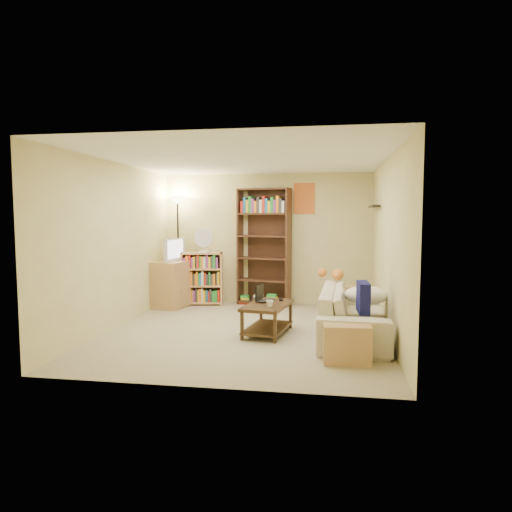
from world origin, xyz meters
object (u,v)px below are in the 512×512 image
object	(u,v)px
television	(171,250)
desk_fan	(204,240)
sofa	(354,312)
side_table	(357,300)
floor_lamp	(178,218)
end_cabinet	(346,342)
coffee_table	(268,314)
short_bookshelf	(202,278)
tv_stand	(172,284)
mug	(270,304)
tabby_cat	(335,274)
tall_bookshelf	(264,244)
laptop	(269,301)

from	to	relation	value
television	desk_fan	size ratio (longest dim) A/B	1.61
sofa	side_table	distance (m)	1.46
television	floor_lamp	size ratio (longest dim) A/B	0.36
floor_lamp	end_cabinet	bearing A→B (deg)	-46.00
coffee_table	short_bookshelf	size ratio (longest dim) A/B	1.06
sofa	tv_stand	distance (m)	3.63
short_bookshelf	side_table	bearing A→B (deg)	-18.64
desk_fan	tv_stand	bearing A→B (deg)	-157.59
mug	short_bookshelf	bearing A→B (deg)	125.61
floor_lamp	tabby_cat	bearing A→B (deg)	-21.24
short_bookshelf	floor_lamp	size ratio (longest dim) A/B	0.48
sofa	tabby_cat	xyz separation A→B (m)	(-0.26, 0.89, 0.43)
tall_bookshelf	side_table	bearing A→B (deg)	-8.10
side_table	tall_bookshelf	bearing A→B (deg)	160.63
television	side_table	xyz separation A→B (m)	(3.38, -0.17, -0.82)
tabby_cat	mug	size ratio (longest dim) A/B	3.92
coffee_table	television	bearing A→B (deg)	149.05
mug	short_bookshelf	size ratio (longest dim) A/B	0.13
end_cabinet	floor_lamp	bearing A→B (deg)	134.00
coffee_table	desk_fan	bearing A→B (deg)	136.26
short_bookshelf	floor_lamp	world-z (taller)	floor_lamp
side_table	end_cabinet	xyz separation A→B (m)	(-0.28, -2.62, -0.02)
tall_bookshelf	tabby_cat	bearing A→B (deg)	-30.09
mug	side_table	xyz separation A→B (m)	(1.29, 1.78, -0.24)
television	tall_bookshelf	size ratio (longest dim) A/B	0.33
tv_stand	mug	bearing A→B (deg)	-31.92
desk_fan	side_table	distance (m)	3.02
mug	side_table	world-z (taller)	mug
coffee_table	sofa	bearing A→B (deg)	13.24
laptop	tv_stand	distance (m)	2.56
coffee_table	side_table	size ratio (longest dim) A/B	2.16
sofa	floor_lamp	bearing A→B (deg)	60.36
desk_fan	side_table	world-z (taller)	desk_fan
desk_fan	end_cabinet	bearing A→B (deg)	-49.90
short_bookshelf	end_cabinet	distance (m)	4.03
tabby_cat	television	xyz separation A→B (m)	(-2.99, 0.73, 0.30)
tabby_cat	sofa	bearing A→B (deg)	-74.05
short_bookshelf	tall_bookshelf	bearing A→B (deg)	-2.41
television	short_bookshelf	distance (m)	0.81
sofa	desk_fan	distance (m)	3.39
desk_fan	tabby_cat	bearing A→B (deg)	-21.50
tabby_cat	short_bookshelf	size ratio (longest dim) A/B	0.53
laptop	tv_stand	world-z (taller)	tv_stand
sofa	side_table	bearing A→B (deg)	-2.57
tabby_cat	laptop	size ratio (longest dim) A/B	1.30
sofa	laptop	distance (m)	1.23
short_bookshelf	floor_lamp	bearing A→B (deg)	152.62
coffee_table	laptop	xyz separation A→B (m)	(-0.00, 0.15, 0.17)
floor_lamp	television	bearing A→B (deg)	-87.98
end_cabinet	tabby_cat	bearing A→B (deg)	93.08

